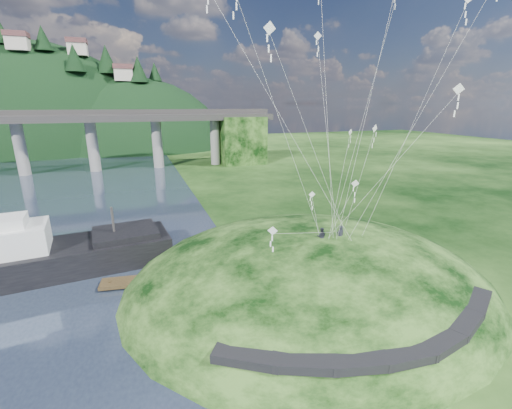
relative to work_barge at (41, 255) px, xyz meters
name	(u,v)px	position (x,y,z in m)	size (l,w,h in m)	color
ground	(235,308)	(16.41, -12.10, -2.08)	(320.00, 320.00, 0.00)	black
grass_hill	(308,295)	(24.41, -10.10, -3.58)	(36.00, 32.00, 13.00)	black
footpath	(390,340)	(23.87, -21.84, 0.01)	(22.29, 5.84, 0.83)	black
bridge	(45,133)	(-10.05, 57.97, 7.63)	(160.00, 11.00, 15.00)	#2D2B2B
far_ridge	(32,170)	(-27.17, 110.07, -9.51)	(153.00, 70.00, 94.50)	black
work_barge	(41,255)	(0.00, 0.00, 0.00)	(24.27, 9.01, 8.30)	black
wooden_dock	(168,278)	(11.58, -5.67, -1.69)	(12.37, 3.47, 0.87)	#352815
kite_flyers	(329,227)	(25.55, -11.31, 3.79)	(2.72, 1.02, 1.93)	#23242F
kite_swarm	(355,69)	(26.70, -11.73, 17.00)	(19.40, 17.24, 21.99)	white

